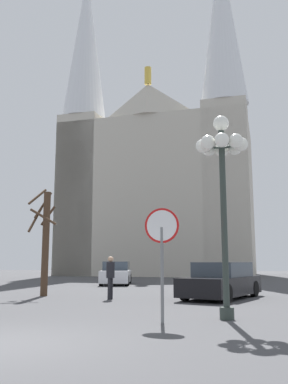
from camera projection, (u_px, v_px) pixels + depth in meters
cathedral at (158, 175)px, 45.17m from camera, size 20.61×14.48×35.36m
stop_sign at (162, 241)px, 10.10m from camera, size 0.85×0.13×2.72m
street_lamp at (222, 166)px, 11.02m from camera, size 1.37×1.37×5.29m
bare_tree at (45, 238)px, 17.81m from camera, size 1.36×1.37×4.66m
parked_car_near_white at (116, 274)px, 26.30m from camera, size 2.39×4.55×1.42m
parked_car_far_black at (222, 281)px, 16.40m from camera, size 3.38×4.91×1.40m
pedestrian_walking at (110, 273)px, 16.06m from camera, size 0.32×0.32×1.62m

